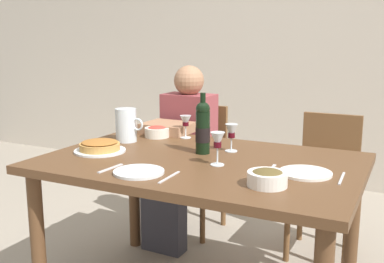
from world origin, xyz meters
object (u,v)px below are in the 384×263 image
Objects in this scene: wine_bottle at (203,128)px; olive_bowl at (267,177)px; wine_glass_left_diner at (186,122)px; dining_table at (201,177)px; dinner_plate_left_setting at (305,173)px; chair_left at (197,159)px; salad_bowl at (157,131)px; chair_right at (327,175)px; wine_glass_right_diner at (218,142)px; diner_left at (181,149)px; water_pitcher at (126,127)px; dinner_plate_right_setting at (139,172)px; wine_glass_centre at (231,133)px; baked_tart at (100,147)px.

wine_bottle reaches higher than olive_bowl.
wine_glass_left_diner is (-0.70, 0.66, 0.06)m from olive_bowl.
dinner_plate_left_setting reaches higher than dining_table.
olive_bowl is at bearing -32.19° from dining_table.
chair_left is at bearing 117.43° from wine_bottle.
salad_bowl reaches higher than dinner_plate_left_setting.
chair_right is (0.49, 0.78, -0.40)m from wine_bottle.
wine_glass_right_diner is 0.18× the size of chair_right.
dinner_plate_left_setting is (0.80, -0.43, -0.09)m from wine_glass_left_diner.
chair_right is (0.90, -0.01, 0.00)m from chair_left.
water_pitcher is at bearing 80.97° from diner_left.
wine_glass_right_diner is 0.70× the size of dinner_plate_right_setting.
chair_left reaches higher than dinner_plate_left_setting.
wine_bottle is 2.00× the size of wine_glass_right_diner.
wine_bottle reaches higher than water_pitcher.
salad_bowl is at bearing 61.65° from water_pitcher.
dining_table is 0.58m from salad_bowl.
wine_glass_centre is at bearing -14.37° from salad_bowl.
wine_bottle is at bearing 165.69° from dinner_plate_left_setting.
diner_left is at bearing 79.45° from water_pitcher.
dinner_plate_left_setting is at bearing 137.53° from chair_left.
salad_bowl is 1.09m from chair_right.
dining_table is at bearing -69.62° from wine_bottle.
chair_left is at bearing 82.44° from water_pitcher.
chair_right is at bearing 45.12° from baked_tart.
water_pitcher is 1.08m from dinner_plate_left_setting.
wine_glass_right_diner is at bearing 146.69° from olive_bowl.
wine_bottle is at bearing 110.38° from dining_table.
water_pitcher is at bearing 93.48° from baked_tart.
wine_glass_centre is (0.07, 0.21, 0.19)m from dining_table.
olive_bowl is at bearing 128.19° from chair_left.
baked_tart is at bearing 85.85° from diner_left.
chair_left is (-0.41, 0.78, -0.40)m from wine_bottle.
salad_bowl is 1.05m from olive_bowl.
wine_bottle is 0.74m from diner_left.
chair_left is 0.90m from chair_right.
dinner_plate_left_setting is (1.04, 0.07, -0.02)m from baked_tart.
dining_table is 0.24m from wine_glass_right_diner.
chair_right is at bearing -164.27° from diner_left.
chair_right is at bearing 70.49° from wine_glass_right_diner.
chair_left is at bearing 104.13° from dinner_plate_right_setting.
salad_bowl is 0.70m from wine_glass_right_diner.
wine_glass_left_diner is 0.15× the size of chair_left.
dinner_plate_right_setting is 1.38m from chair_right.
chair_left is 0.75× the size of diner_left.
wine_glass_right_diner is at bearing 2.89° from baked_tart.
dinner_plate_left_setting and dinner_plate_right_setting have the same top height.
olive_bowl is 1.03× the size of wine_glass_right_diner.
dining_table is 0.60m from water_pitcher.
dining_table is at bearing 63.28° from chair_right.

